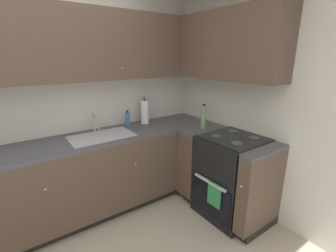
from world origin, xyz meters
The scene contains 14 objects.
wall_back centered at (0.00, 1.46, 1.28)m, with size 4.19×0.05×2.56m, color silver.
wall_right centered at (2.07, 0.00, 1.28)m, with size 0.05×2.96×2.56m, color silver.
lower_cabinets_back centered at (0.43, 1.14, 0.44)m, with size 2.02×0.62×0.88m.
countertop_back centered at (0.43, 1.13, 0.90)m, with size 3.23×0.60×0.04m, color #4C4C51.
lower_cabinets_right centered at (1.75, 0.40, 0.44)m, with size 0.62×1.06×0.88m.
countertop_right centered at (1.74, 0.40, 0.90)m, with size 0.60×1.06×0.03m.
oven_range centered at (1.76, 0.22, 0.47)m, with size 0.68×0.62×1.06m.
upper_cabinets_back centered at (0.27, 1.27, 1.86)m, with size 2.91×0.34×0.72m.
upper_cabinets_right centered at (1.88, 0.64, 1.86)m, with size 0.32×1.58×0.72m.
sink centered at (0.63, 1.10, 0.87)m, with size 0.68×0.40×0.10m.
faucet centered at (0.64, 1.31, 1.05)m, with size 0.07×0.16×0.22m.
soap_bottle centered at (1.05, 1.31, 1.00)m, with size 0.06×0.06×0.20m.
paper_towel_roll centered at (1.28, 1.29, 1.06)m, with size 0.11×0.11×0.36m.
oil_bottle centered at (1.74, 0.69, 1.06)m, with size 0.06×0.06×0.30m.
Camera 1 is at (-0.19, -1.28, 1.76)m, focal length 25.12 mm.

